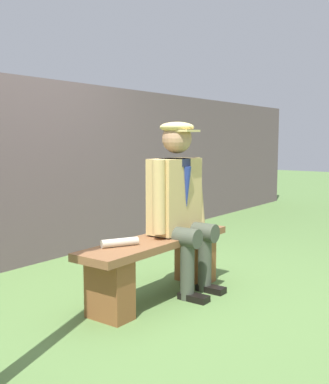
# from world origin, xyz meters

# --- Properties ---
(ground_plane) EXTENTS (30.00, 30.00, 0.00)m
(ground_plane) POSITION_xyz_m (0.00, 0.00, 0.00)
(ground_plane) COLOR #5A7E40
(bench) EXTENTS (1.49, 0.36, 0.47)m
(bench) POSITION_xyz_m (0.00, 0.00, 0.30)
(bench) COLOR brown
(bench) RESTS_ON ground
(seated_man) EXTENTS (0.63, 0.52, 1.36)m
(seated_man) POSITION_xyz_m (-0.23, 0.05, 0.76)
(seated_man) COLOR tan
(seated_man) RESTS_ON ground
(rolled_magazine) EXTENTS (0.27, 0.18, 0.06)m
(rolled_magazine) POSITION_xyz_m (0.38, -0.05, 0.50)
(rolled_magazine) COLOR beige
(rolled_magazine) RESTS_ON bench
(stadium_wall) EXTENTS (12.00, 0.24, 1.82)m
(stadium_wall) POSITION_xyz_m (0.00, -1.69, 0.91)
(stadium_wall) COLOR #6B565D
(stadium_wall) RESTS_ON ground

